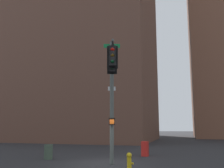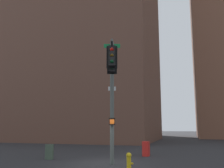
% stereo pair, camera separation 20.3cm
% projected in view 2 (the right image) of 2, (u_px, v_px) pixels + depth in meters
% --- Properties ---
extents(ground_plane, '(200.00, 200.00, 0.00)m').
position_uv_depth(ground_plane, '(105.00, 164.00, 14.76)').
color(ground_plane, '#262628').
extents(signal_pole_assembly, '(1.58, 3.85, 7.22)m').
position_uv_depth(signal_pole_assembly, '(112.00, 82.00, 14.23)').
color(signal_pole_assembly, '#4C514C').
rests_on(signal_pole_assembly, ground_plane).
extents(fire_hydrant, '(0.34, 0.26, 0.87)m').
position_uv_depth(fire_hydrant, '(129.00, 161.00, 12.40)').
color(fire_hydrant, gold).
rests_on(fire_hydrant, ground_plane).
extents(litter_bin, '(0.56, 0.56, 0.95)m').
position_uv_depth(litter_bin, '(49.00, 152.00, 16.78)').
color(litter_bin, '#384738').
rests_on(litter_bin, ground_plane).
extents(newspaper_box, '(0.49, 0.60, 1.05)m').
position_uv_depth(newspaper_box, '(146.00, 149.00, 18.51)').
color(newspaper_box, red).
rests_on(newspaper_box, ground_plane).
extents(building_brick_farside, '(18.82, 17.04, 47.79)m').
position_uv_depth(building_brick_farside, '(0.00, 43.00, 67.77)').
color(building_brick_farside, brown).
rests_on(building_brick_farside, ground_plane).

